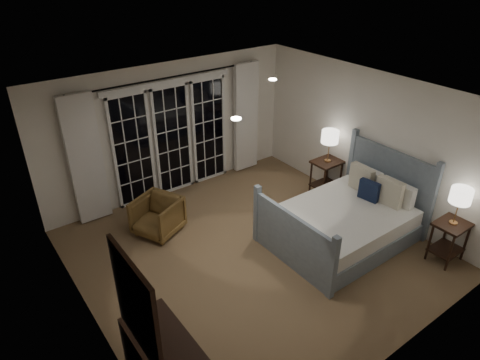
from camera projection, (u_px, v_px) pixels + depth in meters
floor at (253, 252)px, 6.76m from camera, size 5.00×5.00×0.00m
ceiling at (255, 99)px, 5.54m from camera, size 5.00×5.00×0.00m
wall_left at (81, 247)px, 4.85m from camera, size 0.02×5.00×2.50m
wall_right at (367, 141)px, 7.45m from camera, size 0.02×5.00×2.50m
wall_back at (171, 130)px, 7.91m from camera, size 5.00×0.02×2.50m
wall_front at (404, 279)px, 4.39m from camera, size 5.00×0.02×2.50m
french_doors at (173, 138)px, 7.96m from camera, size 2.50×0.04×2.20m
curtain_rod at (169, 77)px, 7.36m from camera, size 3.50×0.03×0.03m
curtain_left at (86, 160)px, 7.02m from camera, size 0.55×0.10×2.25m
curtain_right at (246, 118)px, 8.73m from camera, size 0.55×0.10×2.25m
downlight_a at (273, 79)px, 6.39m from camera, size 0.12×0.12×0.01m
downlight_b at (236, 119)px, 4.96m from camera, size 0.12×0.12×0.01m
bed at (344, 221)px, 6.91m from camera, size 2.25×1.62×1.31m
nightstand_left at (449, 236)px, 6.39m from camera, size 0.52×0.41×0.67m
nightstand_right at (326, 172)px, 8.12m from camera, size 0.54×0.43×0.70m
lamp_left at (461, 196)px, 6.05m from camera, size 0.30×0.30×0.59m
lamp_right at (330, 137)px, 7.77m from camera, size 0.32×0.32×0.61m
armchair at (157, 216)px, 7.07m from camera, size 0.93×0.92×0.64m
mirror at (136, 305)px, 3.67m from camera, size 0.05×0.85×1.00m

